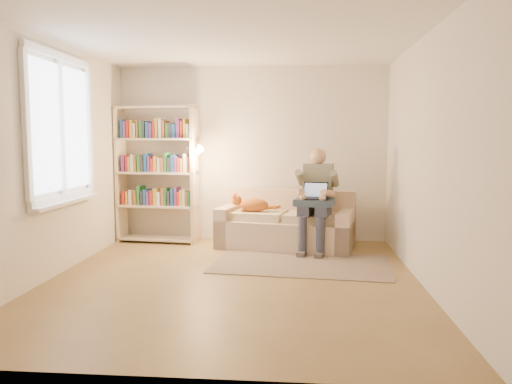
# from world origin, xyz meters

# --- Properties ---
(floor) EXTENTS (4.50, 4.50, 0.00)m
(floor) POSITION_xyz_m (0.00, 0.00, 0.00)
(floor) COLOR olive
(floor) RESTS_ON ground
(ceiling) EXTENTS (4.00, 4.50, 0.02)m
(ceiling) POSITION_xyz_m (0.00, 0.00, 2.60)
(ceiling) COLOR white
(ceiling) RESTS_ON wall_back
(wall_left) EXTENTS (0.02, 4.50, 2.60)m
(wall_left) POSITION_xyz_m (-2.00, 0.00, 1.30)
(wall_left) COLOR silver
(wall_left) RESTS_ON floor
(wall_right) EXTENTS (0.02, 4.50, 2.60)m
(wall_right) POSITION_xyz_m (2.00, 0.00, 1.30)
(wall_right) COLOR silver
(wall_right) RESTS_ON floor
(wall_back) EXTENTS (4.00, 0.02, 2.60)m
(wall_back) POSITION_xyz_m (0.00, 2.25, 1.30)
(wall_back) COLOR silver
(wall_back) RESTS_ON floor
(wall_front) EXTENTS (4.00, 0.02, 2.60)m
(wall_front) POSITION_xyz_m (0.00, -2.25, 1.30)
(wall_front) COLOR silver
(wall_front) RESTS_ON floor
(window) EXTENTS (0.12, 1.52, 1.69)m
(window) POSITION_xyz_m (-1.95, 0.20, 1.38)
(window) COLOR white
(window) RESTS_ON wall_left
(sofa) EXTENTS (2.00, 1.21, 0.79)m
(sofa) POSITION_xyz_m (0.53, 1.74, 0.29)
(sofa) COLOR beige
(sofa) RESTS_ON floor
(person) EXTENTS (0.51, 0.69, 1.40)m
(person) POSITION_xyz_m (0.94, 1.50, 0.78)
(person) COLOR gray
(person) RESTS_ON sofa
(cat) EXTENTS (0.65, 0.31, 0.23)m
(cat) POSITION_xyz_m (0.06, 1.72, 0.61)
(cat) COLOR orange
(cat) RESTS_ON sofa
(blanket) EXTENTS (0.57, 0.50, 0.09)m
(blanket) POSITION_xyz_m (0.91, 1.37, 0.69)
(blanket) COLOR #2A3A4A
(blanket) RESTS_ON person
(laptop) EXTENTS (0.38, 0.35, 0.27)m
(laptop) POSITION_xyz_m (0.91, 1.38, 0.79)
(laptop) COLOR black
(laptop) RESTS_ON blanket
(bookshelf) EXTENTS (1.33, 0.50, 2.01)m
(bookshelf) POSITION_xyz_m (-1.36, 1.90, 1.11)
(bookshelf) COLOR beige
(bookshelf) RESTS_ON floor
(rug) EXTENTS (2.24, 1.46, 0.01)m
(rug) POSITION_xyz_m (0.74, 0.74, 0.01)
(rug) COLOR #7F6F5C
(rug) RESTS_ON floor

